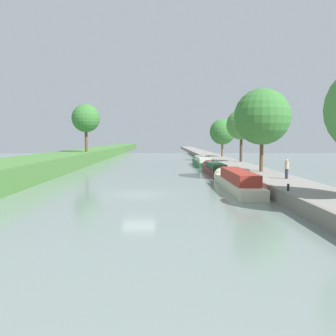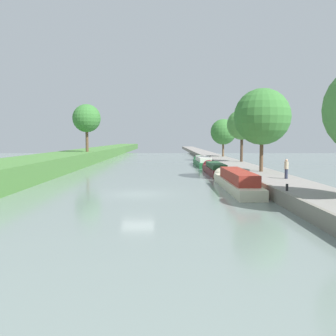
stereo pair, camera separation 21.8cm
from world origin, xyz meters
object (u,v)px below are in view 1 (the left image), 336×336
Objects in this scene: narrowboat_green at (202,162)px; person_walking at (287,168)px; narrowboat_maroon at (214,169)px; mooring_bollard_far at (209,157)px; mooring_bollard_near at (288,187)px; narrowboat_cream at (236,181)px.

narrowboat_green is 28.05m from person_walking.
narrowboat_maroon is 19.26m from mooring_bollard_far.
mooring_bollard_near is (1.81, -21.50, 0.56)m from narrowboat_maroon.
narrowboat_maroon reaches higher than mooring_bollard_near.
narrowboat_green is 28.57× the size of mooring_bollard_far.
narrowboat_green is (-0.14, 13.35, 0.03)m from narrowboat_maroon.
mooring_bollard_far is at bearing 84.60° from narrowboat_maroon.
narrowboat_cream is 30.15× the size of mooring_bollard_far.
person_walking is at bearing -4.68° from narrowboat_cream.
person_walking reaches higher than narrowboat_green.
narrowboat_green is 6.15m from mooring_bollard_far.
narrowboat_cream is 33.23m from mooring_bollard_far.
narrowboat_green is (-0.03, 27.36, -0.09)m from narrowboat_cream.
mooring_bollard_far is at bearing 90.00° from mooring_bollard_near.
person_walking reaches higher than mooring_bollard_near.
narrowboat_green reaches higher than mooring_bollard_near.
narrowboat_cream is at bearing -89.94° from narrowboat_green.
mooring_bollard_near is 1.00× the size of mooring_bollard_far.
narrowboat_cream reaches higher than mooring_bollard_near.
narrowboat_cream is 1.15× the size of narrowboat_maroon.
narrowboat_maroon is 13.35m from narrowboat_green.
narrowboat_maroon is 21.58m from mooring_bollard_near.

